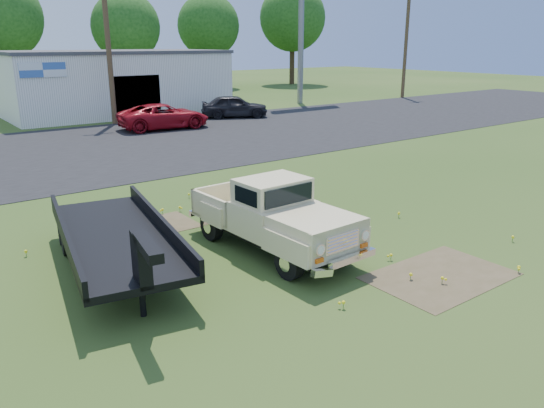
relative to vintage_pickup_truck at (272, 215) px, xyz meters
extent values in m
plane|color=#2C4A17|center=(0.45, -0.28, -0.87)|extent=(140.00, 140.00, 0.00)
cube|color=black|center=(0.45, 14.72, -0.87)|extent=(90.00, 14.00, 0.02)
cube|color=brown|center=(1.95, -3.28, -0.87)|extent=(3.00, 2.00, 0.01)
cube|color=brown|center=(-1.55, 3.22, -0.87)|extent=(2.20, 1.60, 0.01)
cube|color=beige|center=(6.45, 26.72, 1.13)|extent=(14.00, 8.00, 4.00)
cube|color=#3F3F44|center=(6.45, 26.72, 3.18)|extent=(14.20, 8.20, 0.20)
cube|color=black|center=(6.45, 22.77, 0.73)|extent=(3.00, 0.10, 2.20)
cube|color=silver|center=(0.95, 22.67, 2.33)|extent=(2.50, 0.08, 0.80)
cylinder|color=slate|center=(20.45, 23.72, 3.13)|extent=(0.44, 0.44, 8.00)
cylinder|color=#463420|center=(4.45, 21.72, 3.63)|extent=(0.30, 0.30, 9.00)
cylinder|color=#463420|center=(30.45, 21.72, 3.63)|extent=(0.30, 0.30, 9.00)
cylinder|color=#372819|center=(2.45, 40.22, 1.02)|extent=(0.56, 0.56, 3.78)
cylinder|color=#372819|center=(12.45, 38.72, 0.84)|extent=(0.56, 0.56, 3.42)
sphere|color=#174413|center=(12.45, 38.72, 5.13)|extent=(6.08, 6.08, 6.08)
cylinder|color=#372819|center=(22.45, 41.22, 0.93)|extent=(0.56, 0.56, 3.60)
sphere|color=#174413|center=(22.45, 41.22, 5.45)|extent=(6.40, 6.40, 6.40)
cylinder|color=#372819|center=(32.45, 39.72, 1.20)|extent=(0.56, 0.56, 4.14)
sphere|color=#174413|center=(32.45, 39.72, 6.40)|extent=(7.36, 7.36, 7.36)
imported|color=maroon|center=(5.97, 18.14, -0.17)|extent=(5.19, 2.75, 1.39)
imported|color=black|center=(11.65, 19.71, -0.15)|extent=(4.54, 3.42, 1.44)
camera|label=1|loc=(-6.96, -9.32, 3.83)|focal=35.00mm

